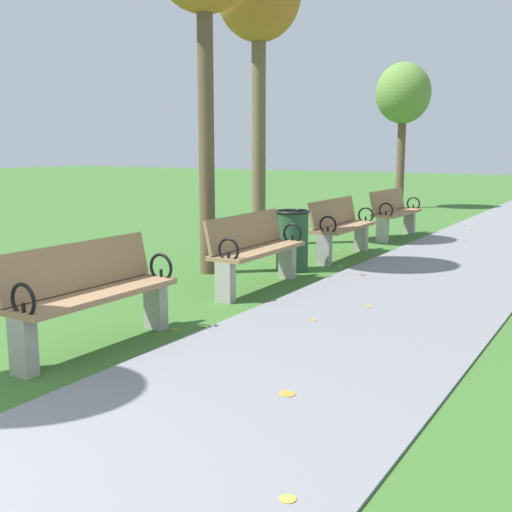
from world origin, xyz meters
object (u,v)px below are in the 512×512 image
(park_bench_3, at_px, (255,249))
(park_bench_5, at_px, (394,212))
(tree_3, at_px, (259,3))
(park_bench_4, at_px, (341,226))
(tree_4, at_px, (403,95))
(trash_bin, at_px, (292,240))
(park_bench_2, at_px, (91,293))

(park_bench_3, distance_m, park_bench_5, 5.07)
(park_bench_3, xyz_separation_m, park_bench_5, (0.00, 5.07, 0.00))
(park_bench_3, xyz_separation_m, tree_3, (-1.74, 3.02, 3.53))
(park_bench_4, distance_m, tree_4, 8.85)
(park_bench_5, relative_size, tree_4, 0.41)
(park_bench_5, height_order, tree_3, tree_3)
(tree_3, bearing_deg, park_bench_4, -14.19)
(park_bench_5, bearing_deg, trash_bin, -92.20)
(park_bench_2, bearing_deg, park_bench_5, 90.00)
(park_bench_2, height_order, trash_bin, park_bench_2)
(park_bench_2, xyz_separation_m, tree_3, (-1.74, 5.69, 3.53))
(park_bench_2, relative_size, tree_3, 0.33)
(park_bench_2, relative_size, park_bench_5, 1.00)
(park_bench_4, relative_size, park_bench_5, 1.00)
(park_bench_3, xyz_separation_m, tree_4, (-1.81, 10.85, 2.58))
(tree_3, bearing_deg, park_bench_5, 49.77)
(park_bench_2, bearing_deg, park_bench_4, 90.00)
(park_bench_2, xyz_separation_m, tree_4, (-1.81, 13.52, 2.58))
(park_bench_4, bearing_deg, trash_bin, -96.27)
(park_bench_3, xyz_separation_m, trash_bin, (-0.15, 1.24, -0.06))
(tree_3, height_order, tree_4, tree_3)
(park_bench_4, xyz_separation_m, park_bench_5, (0.00, 2.50, 0.00))
(park_bench_4, xyz_separation_m, trash_bin, (-0.15, -1.34, -0.06))
(park_bench_5, distance_m, tree_4, 6.58)
(tree_3, bearing_deg, tree_4, 90.53)
(park_bench_2, height_order, tree_4, tree_4)
(park_bench_3, bearing_deg, park_bench_2, -90.00)
(park_bench_3, relative_size, tree_4, 0.41)
(park_bench_4, bearing_deg, park_bench_3, -90.00)
(tree_3, distance_m, trash_bin, 4.32)
(park_bench_2, xyz_separation_m, park_bench_3, (-0.00, 2.67, 0.00))
(park_bench_5, relative_size, tree_3, 0.33)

